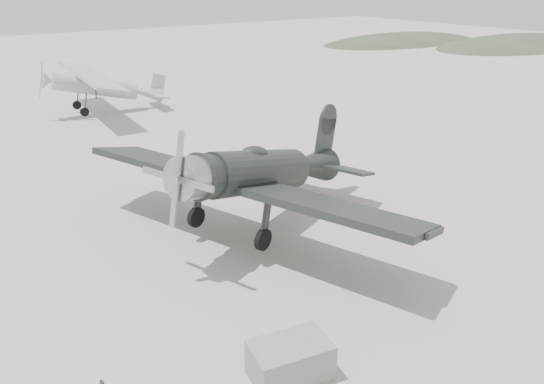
{
  "coord_description": "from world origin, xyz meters",
  "views": [
    {
      "loc": [
        -9.51,
        -12.25,
        8.73
      ],
      "look_at": [
        0.68,
        2.1,
        1.5
      ],
      "focal_mm": 35.0,
      "sensor_mm": 36.0,
      "label": 1
    }
  ],
  "objects": [
    {
      "name": "ground",
      "position": [
        0.0,
        0.0,
        0.0
      ],
      "size": [
        160.0,
        160.0,
        0.0
      ],
      "primitive_type": "plane",
      "color": "gray",
      "rests_on": "ground"
    },
    {
      "name": "highwing_monoplane",
      "position": [
        1.65,
        23.19,
        2.03
      ],
      "size": [
        8.14,
        11.46,
        3.25
      ],
      "rotation": [
        0.0,
        0.23,
        -0.08
      ],
      "color": "#9D9FA2",
      "rests_on": "ground"
    },
    {
      "name": "lowwing_monoplane",
      "position": [
        0.47,
        2.34,
        2.24
      ],
      "size": [
        9.52,
        13.03,
        4.24
      ],
      "rotation": [
        0.0,
        0.24,
        0.33
      ],
      "color": "black",
      "rests_on": "ground"
    },
    {
      "name": "hill_northeast",
      "position": [
        50.0,
        40.0,
        0.0
      ],
      "size": [
        32.0,
        16.0,
        5.2
      ],
      "primitive_type": "ellipsoid",
      "color": "#313C2B",
      "rests_on": "ground"
    },
    {
      "name": "equipment_block",
      "position": [
        -3.45,
        -4.44,
        0.46
      ],
      "size": [
        2.01,
        1.47,
        0.91
      ],
      "primitive_type": "cube",
      "rotation": [
        0.0,
        0.0,
        -0.19
      ],
      "color": "slate",
      "rests_on": "ground"
    },
    {
      "name": "hill_east_north",
      "position": [
        60.0,
        28.0,
        0.0
      ],
      "size": [
        36.0,
        18.0,
        6.0
      ],
      "primitive_type": "ellipsoid",
      "color": "#313C2B",
      "rests_on": "ground"
    }
  ]
}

